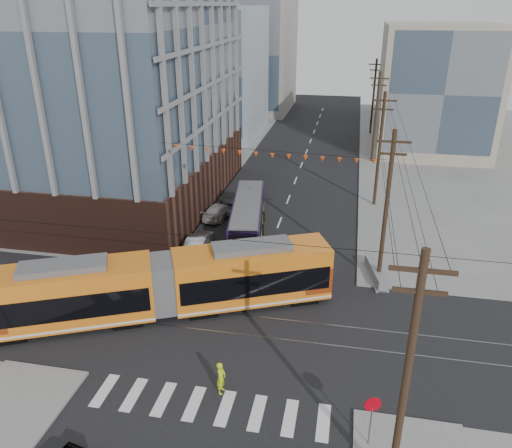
{
  "coord_description": "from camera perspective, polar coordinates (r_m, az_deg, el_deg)",
  "views": [
    {
      "loc": [
        5.89,
        -21.08,
        18.19
      ],
      "look_at": [
        -0.1,
        9.43,
        4.44
      ],
      "focal_mm": 35.0,
      "sensor_mm": 36.0,
      "label": 1
    }
  ],
  "objects": [
    {
      "name": "bg_bldg_ne_near",
      "position": [
        70.56,
        19.85,
        14.2
      ],
      "size": [
        14.0,
        14.0,
        16.0
      ],
      "primitive_type": "cube",
      "color": "gray",
      "rests_on": "ground"
    },
    {
      "name": "utility_pole_near",
      "position": [
        19.89,
        16.72,
        -17.03
      ],
      "size": [
        0.3,
        0.3,
        11.0
      ],
      "primitive_type": "cylinder",
      "color": "black",
      "rests_on": "ground"
    },
    {
      "name": "bg_bldg_nw_far",
      "position": [
        95.54,
        -1.01,
        18.93
      ],
      "size": [
        16.0,
        18.0,
        20.0
      ],
      "primitive_type": "cube",
      "color": "gray",
      "rests_on": "ground"
    },
    {
      "name": "stop_sign",
      "position": [
        24.12,
        12.94,
        -21.35
      ],
      "size": [
        1.0,
        1.0,
        2.61
      ],
      "primitive_type": null,
      "rotation": [
        0.0,
        0.0,
        0.31
      ],
      "color": "#B9000F",
      "rests_on": "ground"
    },
    {
      "name": "parked_car_white",
      "position": [
        46.25,
        -4.21,
        1.51
      ],
      "size": [
        2.69,
        4.85,
        1.33
      ],
      "primitive_type": "imported",
      "rotation": [
        0.0,
        0.0,
        2.95
      ],
      "color": "#BAB6B5",
      "rests_on": "ground"
    },
    {
      "name": "parked_car_silver",
      "position": [
        40.11,
        -6.53,
        -2.13
      ],
      "size": [
        1.57,
        4.43,
        1.46
      ],
      "primitive_type": "imported",
      "rotation": [
        0.0,
        0.0,
        3.15
      ],
      "color": "#A9AEB6",
      "rests_on": "ground"
    },
    {
      "name": "parked_car_grey",
      "position": [
        47.74,
        -3.13,
        2.19
      ],
      "size": [
        2.69,
        4.56,
        1.19
      ],
      "primitive_type": "imported",
      "rotation": [
        0.0,
        0.0,
        3.32
      ],
      "color": "#5B5D60",
      "rests_on": "ground"
    },
    {
      "name": "jersey_barrier",
      "position": [
        37.17,
        13.5,
        -5.44
      ],
      "size": [
        1.84,
        4.28,
        0.83
      ],
      "primitive_type": "cube",
      "rotation": [
        0.0,
        0.0,
        0.22
      ],
      "color": "slate",
      "rests_on": "ground"
    },
    {
      "name": "office_building",
      "position": [
        52.31,
        -22.29,
        17.93
      ],
      "size": [
        30.0,
        25.0,
        28.6
      ],
      "primitive_type": "cube",
      "color": "#381E16",
      "rests_on": "ground"
    },
    {
      "name": "ground",
      "position": [
        28.46,
        -3.6,
        -15.93
      ],
      "size": [
        160.0,
        160.0,
        0.0
      ],
      "primitive_type": "plane",
      "color": "slate"
    },
    {
      "name": "pedestrian",
      "position": [
        26.4,
        -4.02,
        -17.13
      ],
      "size": [
        0.49,
        0.7,
        1.81
      ],
      "primitive_type": "imported",
      "rotation": [
        0.0,
        0.0,
        1.48
      ],
      "color": "#C0DC14",
      "rests_on": "ground"
    },
    {
      "name": "city_bus",
      "position": [
        41.97,
        -0.98,
        0.59
      ],
      "size": [
        4.16,
        11.67,
        3.24
      ],
      "primitive_type": null,
      "rotation": [
        0.0,
        0.0,
        0.15
      ],
      "color": "#1D1134",
      "rests_on": "ground"
    },
    {
      "name": "bg_bldg_nw_near",
      "position": [
        77.13,
        -6.52,
        16.87
      ],
      "size": [
        18.0,
        16.0,
        18.0
      ],
      "primitive_type": "cube",
      "color": "#8C99A5",
      "rests_on": "ground"
    },
    {
      "name": "streetcar",
      "position": [
        31.99,
        -10.54,
        -6.86
      ],
      "size": [
        20.77,
        11.61,
        4.13
      ],
      "primitive_type": null,
      "rotation": [
        0.0,
        0.0,
        0.43
      ],
      "color": "orange",
      "rests_on": "ground"
    },
    {
      "name": "bg_bldg_ne_far",
      "position": [
        90.6,
        19.42,
        15.48
      ],
      "size": [
        16.0,
        16.0,
        14.0
      ],
      "primitive_type": "cube",
      "color": "#8C99A5",
      "rests_on": "ground"
    },
    {
      "name": "utility_pole_far",
      "position": [
        78.17,
        13.26,
        13.9
      ],
      "size": [
        0.3,
        0.3,
        11.0
      ],
      "primitive_type": "cylinder",
      "color": "black",
      "rests_on": "ground"
    }
  ]
}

